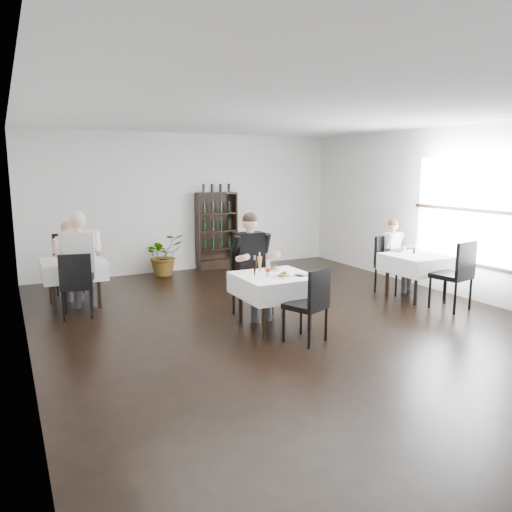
{
  "coord_description": "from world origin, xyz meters",
  "views": [
    {
      "loc": [
        -3.65,
        -6.02,
        2.26
      ],
      "look_at": [
        -0.49,
        0.2,
        1.02
      ],
      "focal_mm": 35.0,
      "sensor_mm": 36.0,
      "label": 1
    }
  ],
  "objects_px": {
    "wine_shelf": "(217,231)",
    "potted_tree": "(164,255)",
    "main_table": "(275,285)",
    "diner_main": "(252,257)"
  },
  "relations": [
    {
      "from": "potted_tree",
      "to": "diner_main",
      "type": "xyz_separation_m",
      "value": [
        0.36,
        -3.48,
        0.48
      ]
    },
    {
      "from": "wine_shelf",
      "to": "main_table",
      "type": "xyz_separation_m",
      "value": [
        -0.9,
        -4.31,
        -0.23
      ]
    },
    {
      "from": "wine_shelf",
      "to": "main_table",
      "type": "relative_size",
      "value": 1.7
    },
    {
      "from": "wine_shelf",
      "to": "potted_tree",
      "type": "height_order",
      "value": "wine_shelf"
    },
    {
      "from": "potted_tree",
      "to": "diner_main",
      "type": "relative_size",
      "value": 0.56
    },
    {
      "from": "main_table",
      "to": "diner_main",
      "type": "distance_m",
      "value": 0.71
    },
    {
      "from": "main_table",
      "to": "diner_main",
      "type": "relative_size",
      "value": 0.64
    },
    {
      "from": "diner_main",
      "to": "main_table",
      "type": "bearing_deg",
      "value": -87.11
    },
    {
      "from": "wine_shelf",
      "to": "potted_tree",
      "type": "distance_m",
      "value": 1.37
    },
    {
      "from": "main_table",
      "to": "diner_main",
      "type": "height_order",
      "value": "diner_main"
    }
  ]
}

